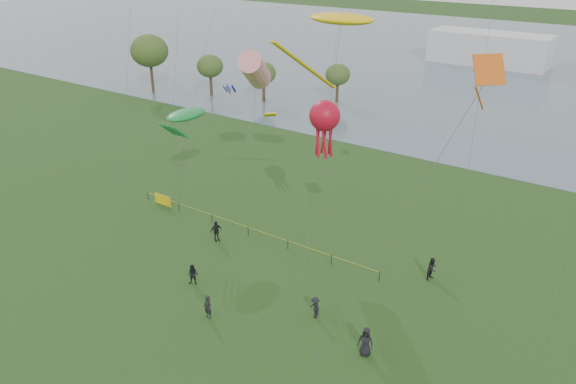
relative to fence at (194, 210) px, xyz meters
The scene contains 15 objects.
lake 85.72m from the fence, 80.68° to the left, with size 400.00×120.00×0.08m, color slate.
pavilion_left 79.64m from the fence, 88.65° to the left, with size 22.00×8.00×6.00m, color silver.
trees 41.69m from the fence, 131.31° to the left, with size 31.34×16.49×9.01m.
fence is the anchor object (origin of this frame).
spectator_a 10.82m from the fence, 46.82° to the right, with size 0.76×0.60×1.57m, color black.
spectator_b 17.70m from the fence, 20.59° to the right, with size 1.00×0.58×1.55m, color black.
spectator_c 5.06m from the fence, 25.63° to the right, with size 1.03×0.43×1.75m, color black.
spectator_d 22.22m from the fence, 19.82° to the right, with size 0.93×0.60×1.89m, color black.
spectator_f 14.91m from the fence, 43.08° to the right, with size 0.60×0.39×1.64m, color black.
spectator_g 21.22m from the fence, ahead, with size 0.83×0.64×1.70m, color black.
kite_stingray 21.75m from the fence, ahead, with size 4.58×9.91×18.09m.
kite_windsock 13.35m from the fence, 56.99° to the left, with size 4.61×6.35×14.46m.
kite_creature 8.42m from the fence, 136.86° to the left, with size 2.29×4.56×9.26m.
kite_octopus 17.25m from the fence, ahead, with size 3.82×2.56×12.65m.
kite_delta 31.28m from the fence, 18.63° to the right, with size 6.29×11.12×18.21m.
Camera 1 is at (18.22, -16.33, 22.65)m, focal length 35.00 mm.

